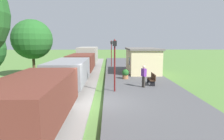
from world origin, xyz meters
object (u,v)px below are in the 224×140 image
object	(u,v)px
tree_trackside_far	(32,39)
station_hut	(142,60)
lamp_post_near	(115,55)
potted_planter	(125,74)
lamp_post_far	(111,49)
bench_near_hut	(152,79)
bench_down_platform	(134,64)
freight_train	(78,66)
person_waiting	(144,75)

from	to	relation	value
tree_trackside_far	station_hut	bearing A→B (deg)	6.69
tree_trackside_far	lamp_post_near	bearing A→B (deg)	-39.81
potted_planter	lamp_post_far	size ratio (longest dim) A/B	0.25
bench_near_hut	bench_down_platform	world-z (taller)	same
station_hut	potted_planter	bearing A→B (deg)	-120.81
bench_near_hut	lamp_post_far	size ratio (longest dim) A/B	0.41
bench_near_hut	bench_down_platform	size ratio (longest dim) A/B	1.00
freight_train	bench_down_platform	xyz separation A→B (m)	(6.48, 7.97, -0.76)
station_hut	potted_planter	distance (m)	4.54
bench_down_platform	freight_train	bearing A→B (deg)	-129.13
freight_train	lamp_post_far	distance (m)	9.50
person_waiting	lamp_post_near	size ratio (longest dim) A/B	0.46
bench_near_hut	lamp_post_far	world-z (taller)	lamp_post_far
lamp_post_near	bench_down_platform	bearing A→B (deg)	76.09
bench_near_hut	lamp_post_near	bearing A→B (deg)	-146.27
potted_planter	lamp_post_near	bearing A→B (deg)	-104.56
bench_near_hut	person_waiting	xyz separation A→B (m)	(-0.86, -0.94, 0.46)
bench_down_platform	tree_trackside_far	size ratio (longest dim) A/B	0.25
bench_down_platform	person_waiting	size ratio (longest dim) A/B	0.88
bench_near_hut	tree_trackside_far	bearing A→B (deg)	157.04
bench_down_platform	lamp_post_near	distance (m)	13.22
bench_down_platform	bench_near_hut	bearing A→B (deg)	-90.00
potted_planter	station_hut	bearing A→B (deg)	59.19
bench_down_platform	person_waiting	bearing A→B (deg)	-94.26
station_hut	tree_trackside_far	world-z (taller)	tree_trackside_far
bench_down_platform	potted_planter	xyz separation A→B (m)	(-1.96, -8.13, 0.00)
station_hut	tree_trackside_far	distance (m)	12.12
person_waiting	bench_near_hut	bearing A→B (deg)	-161.01
bench_near_hut	tree_trackside_far	distance (m)	12.90
person_waiting	lamp_post_near	xyz separation A→B (m)	(-2.28, -1.16, 1.62)
lamp_post_near	tree_trackside_far	distance (m)	10.94
potted_planter	tree_trackside_far	distance (m)	10.37
freight_train	potted_planter	xyz separation A→B (m)	(4.53, -0.17, -0.76)
potted_planter	lamp_post_far	world-z (taller)	lamp_post_far
bench_near_hut	bench_down_platform	bearing A→B (deg)	90.00
station_hut	lamp_post_near	world-z (taller)	lamp_post_near
person_waiting	potted_planter	distance (m)	3.58
person_waiting	freight_train	bearing A→B (deg)	-60.68
freight_train	lamp_post_far	size ratio (longest dim) A/B	7.03
bench_down_platform	lamp_post_far	size ratio (longest dim) A/B	0.41
freight_train	station_hut	world-z (taller)	station_hut
freight_train	lamp_post_far	bearing A→B (deg)	69.15
station_hut	bench_down_platform	size ratio (longest dim) A/B	3.87
bench_near_hut	person_waiting	distance (m)	1.35
person_waiting	lamp_post_near	distance (m)	3.03
freight_train	person_waiting	size ratio (longest dim) A/B	15.20
freight_train	station_hut	size ratio (longest dim) A/B	4.48
bench_near_hut	bench_down_platform	xyz separation A→B (m)	(0.00, 10.58, 0.00)
potted_planter	bench_down_platform	bearing A→B (deg)	76.46
freight_train	lamp_post_near	xyz separation A→B (m)	(3.35, -4.70, 1.32)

